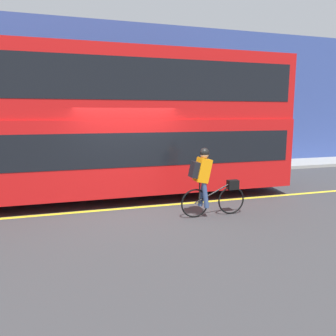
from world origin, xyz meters
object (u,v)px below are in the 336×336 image
object	(u,v)px
cyclist_on_bike	(207,180)
street_sign_post	(158,135)
bus	(103,120)
trash_bin	(73,162)

from	to	relation	value
cyclist_on_bike	street_sign_post	xyz separation A→B (m)	(0.43, 5.92, 0.66)
bus	cyclist_on_bike	xyz separation A→B (m)	(2.06, -2.37, -1.34)
cyclist_on_bike	street_sign_post	size ratio (longest dim) A/B	0.64
bus	cyclist_on_bike	size ratio (longest dim) A/B	6.49
bus	trash_bin	size ratio (longest dim) A/B	12.10
bus	cyclist_on_bike	distance (m)	3.41
cyclist_on_bike	trash_bin	distance (m)	6.59
bus	trash_bin	distance (m)	4.00
street_sign_post	cyclist_on_bike	bearing A→B (deg)	-94.13
trash_bin	street_sign_post	bearing A→B (deg)	-0.11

